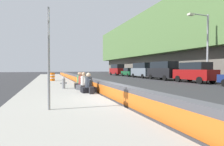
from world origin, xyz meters
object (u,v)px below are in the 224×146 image
at_px(fire_hydrant, 64,82).
at_px(parked_car_fourth, 163,70).
at_px(parked_car_midline, 143,70).
at_px(parked_car_farther, 117,70).
at_px(seated_person_foreground, 89,86).
at_px(seated_person_far, 79,82).
at_px(seated_person_middle, 84,84).
at_px(backpack, 91,90).
at_px(parked_car_third, 195,72).
at_px(street_lamp, 205,41).
at_px(seated_person_rear, 81,83).
at_px(parked_car_far, 129,72).
at_px(route_sign_post, 49,51).
at_px(construction_barrel, 52,77).

xyz_separation_m(fire_hydrant, parked_car_fourth, (7.54, -14.18, 0.77)).
distance_m(parked_car_midline, parked_car_farther, 12.09).
height_order(seated_person_foreground, parked_car_farther, parked_car_farther).
relative_size(fire_hydrant, seated_person_far, 0.76).
height_order(seated_person_middle, parked_car_midline, parked_car_midline).
xyz_separation_m(backpack, parked_car_third, (5.49, -13.15, 0.85)).
relative_size(fire_hydrant, street_lamp, 0.12).
xyz_separation_m(seated_person_rear, seated_person_far, (1.30, -0.08, -0.01)).
relative_size(seated_person_middle, seated_person_rear, 1.02).
bearing_deg(seated_person_rear, parked_car_midline, -43.90).
relative_size(parked_car_midline, parked_car_far, 1.12).
xyz_separation_m(seated_person_foreground, parked_car_far, (21.62, -13.12, 0.35)).
distance_m(seated_person_middle, seated_person_far, 2.24).
relative_size(fire_hydrant, parked_car_fourth, 0.17).
bearing_deg(route_sign_post, parked_car_far, -31.06).
bearing_deg(parked_car_farther, seated_person_middle, 153.73).
bearing_deg(fire_hydrant, street_lamp, -84.50).
relative_size(route_sign_post, construction_barrel, 3.79).
bearing_deg(seated_person_far, fire_hydrant, 128.81).
bearing_deg(seated_person_foreground, street_lamp, -73.44).
relative_size(seated_person_foreground, parked_car_midline, 0.23).
relative_size(seated_person_foreground, parked_car_far, 0.26).
relative_size(route_sign_post, seated_person_middle, 2.98).
relative_size(seated_person_foreground, backpack, 2.99).
height_order(parked_car_third, parked_car_farther, parked_car_farther).
distance_m(seated_person_middle, street_lamp, 14.68).
xyz_separation_m(seated_person_rear, parked_car_far, (19.18, -13.13, 0.35)).
xyz_separation_m(route_sign_post, seated_person_middle, (5.49, -2.30, -1.69)).
bearing_deg(route_sign_post, parked_car_midline, -37.47).
bearing_deg(parked_car_far, seated_person_rear, 145.61).
xyz_separation_m(fire_hydrant, construction_barrel, (8.73, 0.55, 0.03)).
bearing_deg(parked_car_third, street_lamp, -134.16).
bearing_deg(construction_barrel, parked_car_farther, -41.88).
bearing_deg(parked_car_third, parked_car_fourth, 2.56).
distance_m(seated_person_middle, parked_car_fourth, 15.60).
distance_m(backpack, parked_car_farther, 31.53).
relative_size(seated_person_rear, parked_car_farther, 0.23).
distance_m(route_sign_post, parked_car_third, 17.81).
distance_m(parked_car_far, parked_car_farther, 6.38).
bearing_deg(parked_car_far, seated_person_foreground, 148.74).
bearing_deg(seated_person_rear, seated_person_far, -3.53).
height_order(seated_person_middle, street_lamp, street_lamp).
height_order(construction_barrel, parked_car_third, parked_car_third).
bearing_deg(parked_car_far, fire_hydrant, 142.81).
bearing_deg(parked_car_midline, route_sign_post, 142.53).
xyz_separation_m(seated_person_middle, parked_car_third, (3.29, -13.17, 0.67)).
bearing_deg(construction_barrel, parked_car_third, -113.81).
bearing_deg(seated_person_foreground, fire_hydrant, 25.36).
bearing_deg(parked_car_farther, parked_car_midline, 179.42).
distance_m(seated_person_rear, parked_car_midline, 18.70).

